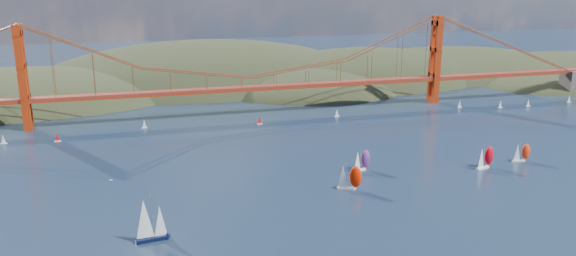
{
  "coord_description": "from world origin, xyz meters",
  "views": [
    {
      "loc": [
        -67.39,
        -134.0,
        78.0
      ],
      "look_at": [
        -2.87,
        90.0,
        15.2
      ],
      "focal_mm": 35.0,
      "sensor_mm": 36.0,
      "label": 1
    }
  ],
  "objects_px": {
    "racer_0": "(349,177)",
    "racer_rwb": "(361,160)",
    "sloop_navy": "(149,221)",
    "racer_1": "(485,157)",
    "racer_2": "(521,152)"
  },
  "relations": [
    {
      "from": "sloop_navy",
      "to": "racer_0",
      "type": "distance_m",
      "value": 78.06
    },
    {
      "from": "sloop_navy",
      "to": "racer_0",
      "type": "height_order",
      "value": "sloop_navy"
    },
    {
      "from": "sloop_navy",
      "to": "racer_1",
      "type": "height_order",
      "value": "sloop_navy"
    },
    {
      "from": "racer_1",
      "to": "racer_rwb",
      "type": "relative_size",
      "value": 1.09
    },
    {
      "from": "racer_2",
      "to": "racer_1",
      "type": "bearing_deg",
      "value": -163.66
    },
    {
      "from": "racer_1",
      "to": "racer_2",
      "type": "relative_size",
      "value": 1.18
    },
    {
      "from": "racer_0",
      "to": "racer_rwb",
      "type": "relative_size",
      "value": 1.1
    },
    {
      "from": "sloop_navy",
      "to": "racer_2",
      "type": "distance_m",
      "value": 162.94
    },
    {
      "from": "sloop_navy",
      "to": "racer_rwb",
      "type": "relative_size",
      "value": 1.56
    },
    {
      "from": "sloop_navy",
      "to": "racer_0",
      "type": "relative_size",
      "value": 1.41
    },
    {
      "from": "racer_1",
      "to": "sloop_navy",
      "type": "bearing_deg",
      "value": 175.32
    },
    {
      "from": "racer_1",
      "to": "racer_2",
      "type": "height_order",
      "value": "racer_1"
    },
    {
      "from": "racer_0",
      "to": "racer_2",
      "type": "relative_size",
      "value": 1.2
    },
    {
      "from": "racer_0",
      "to": "racer_1",
      "type": "height_order",
      "value": "racer_0"
    },
    {
      "from": "racer_0",
      "to": "racer_rwb",
      "type": "distance_m",
      "value": 22.7
    }
  ]
}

